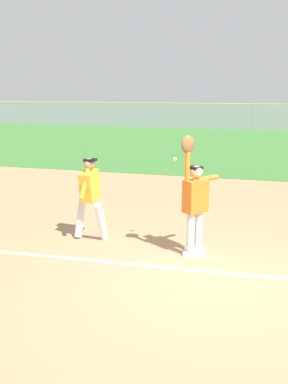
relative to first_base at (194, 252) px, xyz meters
name	(u,v)px	position (x,y,z in m)	size (l,w,h in m)	color
ground_plane	(204,282)	(0.35, -1.16, -0.04)	(82.08, 82.08, 0.00)	tan
outfield_grass	(247,145)	(0.35, 16.30, -0.04)	(51.74, 18.29, 0.01)	#3D7533
first_base	(194,252)	(0.00, 0.00, 0.00)	(0.38, 0.38, 0.08)	white
fielder	(195,198)	(-0.01, -0.05, 1.08)	(0.65, 0.76, 2.28)	silver
runner	(90,193)	(-2.21, 0.25, 0.96)	(0.73, 0.84, 1.72)	white
baseball	(175,159)	(-0.45, 0.24, 1.73)	(0.07, 0.07, 0.07)	white
outfield_fence	(252,117)	(0.35, 25.45, 0.92)	(51.82, 0.08, 1.92)	#93999E
parked_car_blue	(173,116)	(-6.50, 29.41, 0.63)	(4.52, 2.34, 1.25)	#23389E
parked_car_black	(236,117)	(-1.08, 29.83, 0.63)	(4.40, 2.12, 1.25)	black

